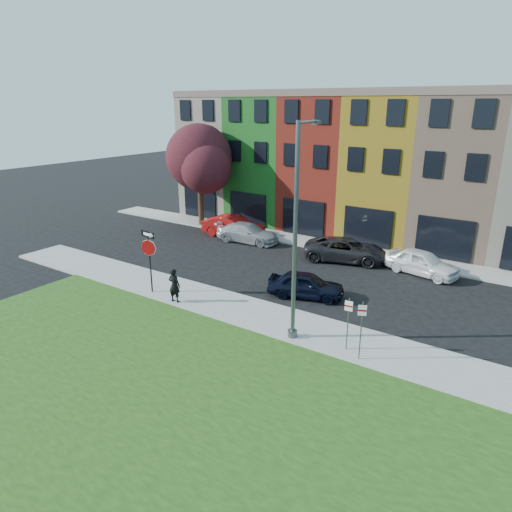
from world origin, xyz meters
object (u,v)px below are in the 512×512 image
Objects in this scene: stop_sign at (149,249)px; sedan_near at (306,285)px; street_lamp at (297,235)px; man at (174,285)px.

stop_sign is 8.27m from sedan_near.
sedan_near is 0.47× the size of street_lamp.
man is at bearing 174.25° from street_lamp.
sedan_near is (6.91, 4.17, -1.81)m from stop_sign.
sedan_near is at bearing -147.85° from man.
stop_sign reaches higher than man.
man is 6.69m from sedan_near.
man is 0.20× the size of street_lamp.
man reaches higher than sedan_near.
man is 7.55m from street_lamp.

